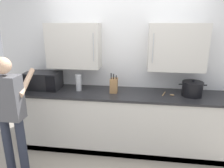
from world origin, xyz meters
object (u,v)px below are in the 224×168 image
object	(u,v)px
stock_pot	(192,89)
wooden_spoon	(168,94)
knife_block	(114,85)
microwave_oven	(41,81)
person_figure	(10,109)
thermos_flask	(79,82)

from	to	relation	value
stock_pot	wooden_spoon	bearing A→B (deg)	-177.44
knife_block	stock_pot	distance (m)	1.16
microwave_oven	wooden_spoon	xyz separation A→B (m)	(2.01, -0.04, -0.13)
wooden_spoon	stock_pot	world-z (taller)	stock_pot
knife_block	person_figure	size ratio (longest dim) A/B	0.19
microwave_oven	person_figure	size ratio (longest dim) A/B	0.44
knife_block	thermos_flask	distance (m)	0.56
thermos_flask	wooden_spoon	bearing A→B (deg)	-1.05
knife_block	person_figure	distance (m)	1.47
person_figure	knife_block	bearing A→B (deg)	35.98
microwave_oven	knife_block	distance (m)	1.19
microwave_oven	person_figure	bearing A→B (deg)	-89.72
wooden_spoon	thermos_flask	distance (m)	1.39
thermos_flask	person_figure	xyz separation A→B (m)	(-0.62, -0.87, -0.11)
thermos_flask	microwave_oven	bearing A→B (deg)	178.92
knife_block	thermos_flask	bearing A→B (deg)	179.08
knife_block	person_figure	world-z (taller)	person_figure
microwave_oven	wooden_spoon	distance (m)	2.02
wooden_spoon	knife_block	world-z (taller)	knife_block
wooden_spoon	person_figure	size ratio (longest dim) A/B	0.12
wooden_spoon	person_figure	distance (m)	2.18
stock_pot	person_figure	xyz separation A→B (m)	(-2.34, -0.86, -0.09)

